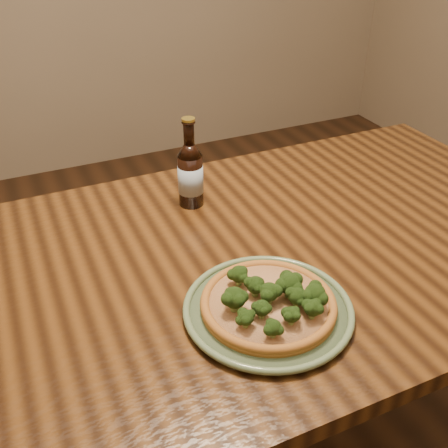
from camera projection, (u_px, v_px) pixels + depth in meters
name	position (u px, v px, depth m)	size (l,w,h in m)	color
table	(257.00, 280.00, 1.23)	(1.60, 0.90, 0.75)	#4A290F
plate	(268.00, 309.00, 0.99)	(0.32, 0.32, 0.02)	#627751
pizza	(269.00, 302.00, 0.98)	(0.26, 0.26, 0.07)	#A86626
beer_bottle	(190.00, 174.00, 1.30)	(0.06, 0.06, 0.23)	black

